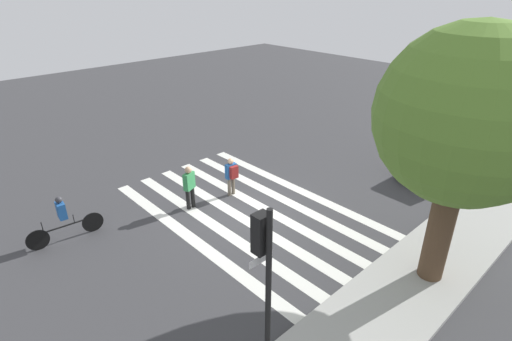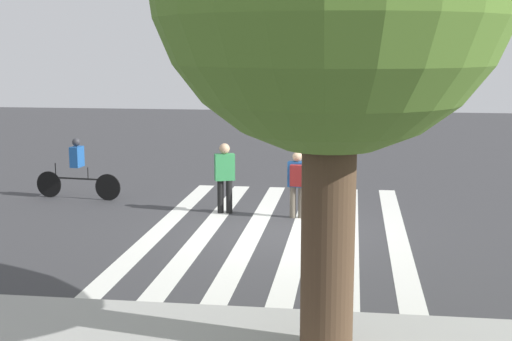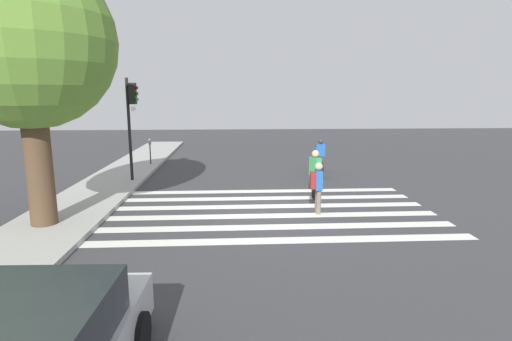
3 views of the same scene
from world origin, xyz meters
The scene contains 9 objects.
ground_plane centered at (0.00, 0.00, 0.00)m, with size 60.00×60.00×0.00m, color #38383A.
sidewalk_curb centered at (0.00, 6.25, 0.07)m, with size 36.00×2.50×0.14m.
crosswalk_stripes centered at (0.00, 0.00, 0.00)m, with size 5.68×10.00×0.01m.
traffic_light centered at (4.34, 5.30, 3.00)m, with size 0.60×0.50×4.28m.
street_tree centered at (-1.33, 6.42, 4.90)m, with size 4.45×4.45×7.18m.
pedestrian_adult_tall_backpack centered at (1.47, -1.63, 0.98)m, with size 0.52×0.37×1.73m.
pedestrian_adult_blue_shirt centered at (-0.33, -1.34, 0.94)m, with size 0.46×0.39×1.60m.
cyclist_far_lane centered at (5.68, -2.73, 0.87)m, with size 2.44×0.42×1.65m.
car_parked_dark_suv centered at (-8.33, 3.49, 0.74)m, with size 4.46×2.06×1.45m.
Camera 1 is at (8.61, 9.65, 7.94)m, focal length 28.00 mm.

